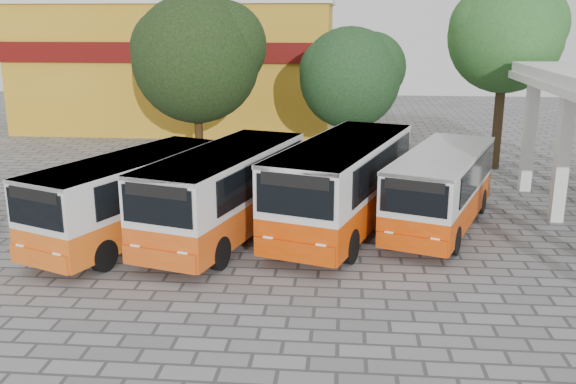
# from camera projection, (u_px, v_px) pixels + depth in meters

# --- Properties ---
(ground) EXTENTS (90.00, 90.00, 0.00)m
(ground) POSITION_uv_depth(u_px,v_px,m) (339.00, 279.00, 18.35)
(ground) COLOR gray
(ground) RESTS_ON ground
(shophouse_block) EXTENTS (20.40, 10.40, 8.30)m
(shophouse_block) POSITION_uv_depth(u_px,v_px,m) (181.00, 64.00, 43.15)
(shophouse_block) COLOR #C08A1A
(shophouse_block) RESTS_ON ground
(bus_far_left) EXTENTS (5.23, 8.40, 2.82)m
(bus_far_left) POSITION_uv_depth(u_px,v_px,m) (132.00, 193.00, 21.14)
(bus_far_left) COLOR #D65610
(bus_far_left) RESTS_ON ground
(bus_centre_left) EXTENTS (4.72, 8.76, 2.98)m
(bus_centre_left) POSITION_uv_depth(u_px,v_px,m) (225.00, 188.00, 21.39)
(bus_centre_left) COLOR #C8490D
(bus_centre_left) RESTS_ON ground
(bus_centre_right) EXTENTS (5.22, 9.33, 3.16)m
(bus_centre_right) POSITION_uv_depth(u_px,v_px,m) (343.00, 180.00, 22.01)
(bus_centre_right) COLOR #C63800
(bus_centre_right) RESTS_ON ground
(bus_far_right) EXTENTS (4.82, 8.13, 2.74)m
(bus_far_right) POSITION_uv_depth(u_px,v_px,m) (442.00, 185.00, 22.36)
(bus_far_right) COLOR #CB3C01
(bus_far_right) RESTS_ON ground
(tree_left) EXTENTS (6.70, 6.38, 8.42)m
(tree_left) POSITION_uv_depth(u_px,v_px,m) (198.00, 55.00, 31.84)
(tree_left) COLOR #422A11
(tree_left) RESTS_ON ground
(tree_middle) EXTENTS (5.34, 5.09, 6.83)m
(tree_middle) POSITION_uv_depth(u_px,v_px,m) (351.00, 75.00, 32.15)
(tree_middle) COLOR #4C3A20
(tree_middle) RESTS_ON ground
(tree_right) EXTENTS (5.63, 5.37, 9.07)m
(tree_right) POSITION_uv_depth(u_px,v_px,m) (507.00, 32.00, 30.10)
(tree_right) COLOR #44331E
(tree_right) RESTS_ON ground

